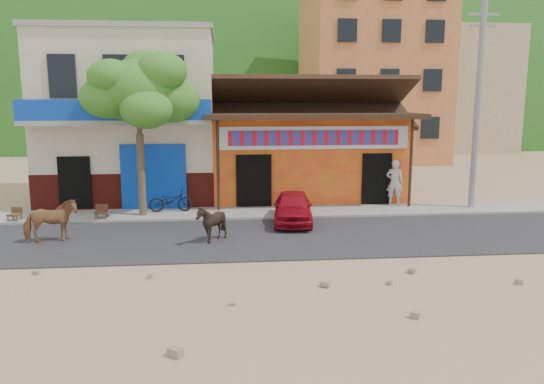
# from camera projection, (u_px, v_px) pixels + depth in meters

# --- Properties ---
(ground) EXTENTS (120.00, 120.00, 0.00)m
(ground) POSITION_uv_depth(u_px,v_px,m) (284.00, 262.00, 14.46)
(ground) COLOR #9E825B
(ground) RESTS_ON ground
(road) EXTENTS (60.00, 5.00, 0.04)m
(road) POSITION_uv_depth(u_px,v_px,m) (275.00, 237.00, 16.90)
(road) COLOR #28282B
(road) RESTS_ON ground
(sidewalk) EXTENTS (60.00, 2.00, 0.12)m
(sidewalk) POSITION_uv_depth(u_px,v_px,m) (266.00, 213.00, 20.33)
(sidewalk) COLOR gray
(sidewalk) RESTS_ON ground
(dance_club) EXTENTS (8.00, 6.00, 3.60)m
(dance_club) POSITION_uv_depth(u_px,v_px,m) (302.00, 156.00, 24.13)
(dance_club) COLOR orange
(dance_club) RESTS_ON ground
(cafe_building) EXTENTS (7.00, 6.00, 7.00)m
(cafe_building) POSITION_uv_depth(u_px,v_px,m) (133.00, 119.00, 23.12)
(cafe_building) COLOR beige
(cafe_building) RESTS_ON ground
(apartment_front) EXTENTS (9.00, 9.00, 12.00)m
(apartment_front) POSITION_uv_depth(u_px,v_px,m) (370.00, 75.00, 37.77)
(apartment_front) COLOR #CC723F
(apartment_front) RESTS_ON ground
(apartment_rear) EXTENTS (8.00, 8.00, 10.00)m
(apartment_rear) POSITION_uv_depth(u_px,v_px,m) (454.00, 91.00, 44.67)
(apartment_rear) COLOR tan
(apartment_rear) RESTS_ON ground
(hillside) EXTENTS (100.00, 40.00, 24.00)m
(hillside) POSITION_uv_depth(u_px,v_px,m) (230.00, 47.00, 80.94)
(hillside) COLOR #194C14
(hillside) RESTS_ON ground
(tree) EXTENTS (3.00, 3.00, 6.00)m
(tree) POSITION_uv_depth(u_px,v_px,m) (140.00, 134.00, 19.16)
(tree) COLOR #2D721E
(tree) RESTS_ON sidewalk
(utility_pole) EXTENTS (0.24, 0.24, 8.00)m
(utility_pole) POSITION_uv_depth(u_px,v_px,m) (478.00, 105.00, 20.39)
(utility_pole) COLOR gray
(utility_pole) RESTS_ON sidewalk
(cow_tan) EXTENTS (1.71, 1.16, 1.32)m
(cow_tan) POSITION_uv_depth(u_px,v_px,m) (51.00, 221.00, 16.17)
(cow_tan) COLOR #9B663E
(cow_tan) RESTS_ON road
(cow_dark) EXTENTS (1.21, 1.12, 1.18)m
(cow_dark) POSITION_uv_depth(u_px,v_px,m) (211.00, 223.00, 16.21)
(cow_dark) COLOR black
(cow_dark) RESTS_ON road
(red_car) EXTENTS (1.72, 3.43, 1.12)m
(red_car) POSITION_uv_depth(u_px,v_px,m) (293.00, 207.00, 18.72)
(red_car) COLOR #9F0B19
(red_car) RESTS_ON road
(scooter) EXTENTS (1.64, 0.65, 0.85)m
(scooter) POSITION_uv_depth(u_px,v_px,m) (171.00, 201.00, 20.18)
(scooter) COLOR black
(scooter) RESTS_ON sidewalk
(pedestrian) EXTENTS (0.79, 0.65, 1.85)m
(pedestrian) POSITION_uv_depth(u_px,v_px,m) (395.00, 182.00, 21.34)
(pedestrian) COLOR silver
(pedestrian) RESTS_ON sidewalk
(cafe_chair_left) EXTENTS (0.46, 0.46, 0.85)m
(cafe_chair_left) POSITION_uv_depth(u_px,v_px,m) (14.00, 209.00, 18.71)
(cafe_chair_left) COLOR #453017
(cafe_chair_left) RESTS_ON sidewalk
(cafe_chair_right) EXTENTS (0.46, 0.46, 0.93)m
(cafe_chair_right) POSITION_uv_depth(u_px,v_px,m) (101.00, 206.00, 18.98)
(cafe_chair_right) COLOR #4B2819
(cafe_chair_right) RESTS_ON sidewalk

